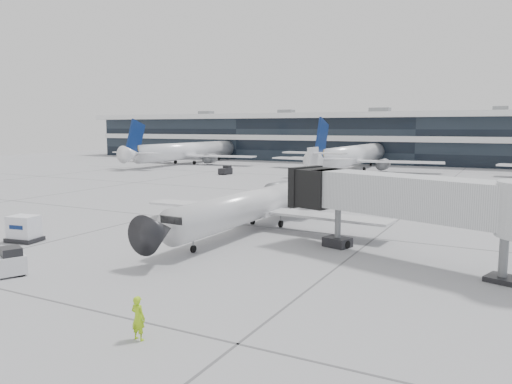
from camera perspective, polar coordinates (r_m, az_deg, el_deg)
The scene contains 11 objects.
ground at distance 40.90m, azimuth -0.34°, elevation -3.89°, with size 220.00×220.00×0.00m, color gray.
terminal at distance 118.93m, azimuth 18.66°, elevation 5.62°, with size 170.00×22.00×10.00m, color black.
bg_jet_left at distance 110.96m, azimuth -7.53°, elevation 3.25°, with size 32.00×40.00×9.60m, color white, non-canonical shape.
bg_jet_center at distance 94.63m, azimuth 11.12°, elevation 2.46°, with size 32.00×40.00×9.60m, color white, non-canonical shape.
regional_jet at distance 39.74m, azimuth 0.54°, elevation -1.19°, with size 21.10×26.27×6.07m.
jet_bridge at distance 30.51m, azimuth 18.59°, elevation -0.75°, with size 16.37×7.86×5.36m.
ramp_worker at distance 20.00m, azimuth -13.32°, elevation -13.84°, with size 0.63×0.41×1.73m, color #A4DD17.
baggage_tug at distance 30.47m, azimuth -27.05°, elevation -7.35°, with size 2.35×2.84×1.56m.
cargo_uld at distance 38.86m, azimuth -24.99°, elevation -3.84°, with size 2.45×1.98×1.81m.
traffic_cone at distance 51.84m, azimuth 1.15°, elevation -1.19°, with size 0.46×0.46×0.53m.
far_tug at distance 84.81m, azimuth -3.49°, elevation 2.47°, with size 1.58×2.47×1.51m.
Camera 1 is at (18.85, -35.38, 8.07)m, focal length 35.00 mm.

